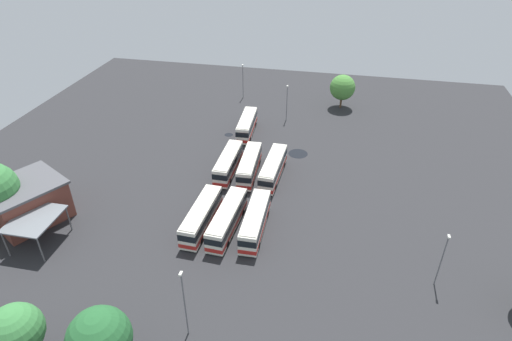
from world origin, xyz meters
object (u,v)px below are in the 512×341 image
depot_building (28,201)px  tree_northwest (99,339)px  bus_row2_slot2 (247,125)px  lamp_post_far_corner (243,80)px  bus_row0_slot1 (227,219)px  lamp_post_near_entrance (442,258)px  lamp_post_mid_lot (287,101)px  bus_row1_slot0 (273,168)px  maintenance_shelter (34,220)px  lamp_post_by_building (184,302)px  bus_row1_slot2 (228,163)px  tree_east_edge (15,331)px  bus_row1_slot1 (249,165)px  tree_west_edge (343,87)px  bus_row0_slot2 (202,216)px  bus_row0_slot0 (255,221)px

depot_building → tree_northwest: 30.97m
bus_row2_slot2 → lamp_post_far_corner: (17.96, 5.12, 2.54)m
bus_row0_slot1 → lamp_post_near_entrance: size_ratio=1.51×
lamp_post_mid_lot → lamp_post_far_corner: bearing=49.9°
bus_row1_slot0 → lamp_post_near_entrance: bearing=-129.3°
depot_building → maintenance_shelter: 6.47m
maintenance_shelter → lamp_post_near_entrance: lamp_post_near_entrance is taller
lamp_post_by_building → lamp_post_far_corner: bearing=8.3°
maintenance_shelter → bus_row1_slot2: bearing=-42.2°
bus_row1_slot2 → maintenance_shelter: bearing=137.8°
bus_row1_slot2 → lamp_post_far_corner: size_ratio=1.36×
bus_row2_slot2 → lamp_post_mid_lot: lamp_post_mid_lot is taller
tree_east_edge → depot_building: bearing=34.9°
depot_building → lamp_post_mid_lot: bearing=-37.7°
bus_row0_slot1 → lamp_post_mid_lot: size_ratio=1.51×
depot_building → maintenance_shelter: (-4.47, -4.59, 0.91)m
bus_row1_slot1 → lamp_post_by_building: size_ratio=1.20×
bus_row0_slot1 → lamp_post_by_building: (-17.81, -0.41, 3.12)m
bus_row1_slot2 → bus_row0_slot1: bearing=-165.4°
lamp_post_by_building → tree_west_edge: lamp_post_by_building is taller
bus_row1_slot1 → tree_west_edge: tree_west_edge is taller
bus_row0_slot1 → bus_row1_slot0: size_ratio=1.01×
bus_row0_slot2 → bus_row0_slot1: bearing=-87.8°
bus_row0_slot0 → bus_row0_slot1: same height
maintenance_shelter → lamp_post_mid_lot: bearing=-30.8°
depot_building → maintenance_shelter: bearing=-134.3°
maintenance_shelter → lamp_post_far_corner: 57.73m
lamp_post_mid_lot → tree_east_edge: size_ratio=1.03×
lamp_post_near_entrance → lamp_post_mid_lot: same height
tree_west_edge → bus_row1_slot0: bearing=162.8°
bus_row1_slot1 → lamp_post_far_corner: (32.81, 9.02, 2.54)m
bus_row1_slot2 → tree_east_edge: 40.74m
bus_row0_slot2 → tree_east_edge: tree_east_edge is taller
bus_row0_slot1 → lamp_post_mid_lot: bearing=-4.2°
bus_row2_slot2 → tree_northwest: 53.68m
tree_northwest → bus_row0_slot2: bearing=-4.8°
bus_row0_slot0 → lamp_post_far_corner: bearing=15.5°
lamp_post_near_entrance → lamp_post_mid_lot: size_ratio=1.00×
bus_row1_slot1 → tree_northwest: 39.24m
bus_row0_slot0 → bus_row1_slot2: same height
bus_row1_slot1 → tree_east_edge: size_ratio=1.46×
lamp_post_by_building → bus_row1_slot1: bearing=1.0°
tree_west_edge → lamp_post_mid_lot: bearing=129.4°
bus_row1_slot2 → bus_row1_slot0: bearing=-89.9°
tree_east_edge → maintenance_shelter: bearing=31.3°
tree_northwest → tree_west_edge: size_ratio=1.11×
bus_row0_slot0 → tree_east_edge: (-24.89, 18.44, 2.94)m
bus_row0_slot0 → bus_row2_slot2: 30.32m
bus_row0_slot1 → bus_row1_slot1: same height
bus_row0_slot0 → depot_building: bearing=96.9°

